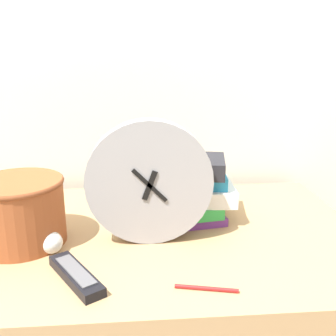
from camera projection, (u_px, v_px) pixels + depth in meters
The scene contains 7 objects.
wall_back at pixel (132, 42), 1.25m from camera, with size 6.00×0.04×2.40m.
desk_clock at pixel (149, 183), 0.91m from camera, with size 0.30×0.05×0.30m.
book_stack at pixel (185, 190), 1.06m from camera, with size 0.27×0.20×0.17m.
basket at pixel (19, 210), 0.92m from camera, with size 0.22×0.22×0.16m.
tv_remote at pixel (76, 275), 0.78m from camera, with size 0.13×0.17×0.02m.
crumpled_paper_ball at pixel (52, 243), 0.88m from camera, with size 0.05×0.05×0.05m.
pen at pixel (206, 288), 0.75m from camera, with size 0.12×0.03×0.01m.
Camera 1 is at (0.01, -0.57, 1.18)m, focal length 42.00 mm.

